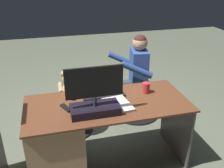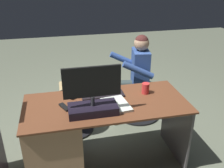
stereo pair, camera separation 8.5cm
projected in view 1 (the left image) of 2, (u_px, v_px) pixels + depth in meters
The scene contains 12 objects.
ground_plane at pixel (101, 140), 3.05m from camera, with size 10.00×10.00×0.00m, color #676E5A.
desk at pixel (65, 139), 2.45m from camera, with size 1.55×0.70×0.72m.
monitor at pixel (95, 100), 2.19m from camera, with size 0.50×0.21×0.44m.
keyboard at pixel (104, 95), 2.52m from camera, with size 0.42×0.14×0.02m, color black.
computer_mouse at pixel (73, 97), 2.48m from camera, with size 0.06×0.10×0.04m, color #1D2F32.
cup at pixel (146, 88), 2.57m from camera, with size 0.08×0.08×0.11m, color red.
tv_remote at pixel (66, 108), 2.30m from camera, with size 0.04×0.15×0.02m, color black.
notebook_binder at pixel (118, 105), 2.35m from camera, with size 0.22×0.30×0.02m, color silver.
office_chair_teddy at pixel (72, 112), 3.12m from camera, with size 0.51×0.51×0.44m.
teddy_bear at pixel (69, 86), 2.98m from camera, with size 0.26×0.26×0.37m.
visitor_chair at pixel (137, 99), 3.48m from camera, with size 0.59×0.59×0.44m.
person at pixel (133, 71), 3.26m from camera, with size 0.56×0.53×1.13m.
Camera 1 is at (0.49, 2.42, 1.91)m, focal length 40.68 mm.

